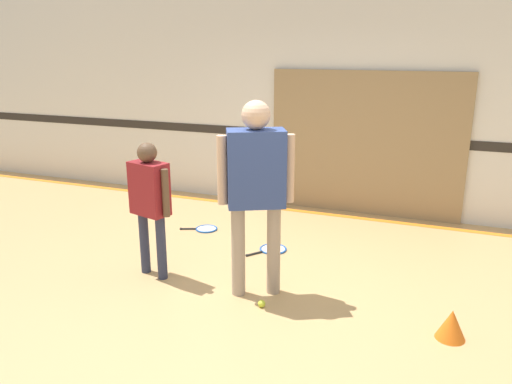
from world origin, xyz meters
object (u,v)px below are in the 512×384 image
racket_second_spare (205,229)px  training_cone (451,324)px  person_student_left (150,195)px  racket_spare_on_floor (272,249)px  tennis_ball_by_spare_racket (270,249)px  person_instructor (256,179)px  tennis_ball_near_instructor (262,304)px

racket_second_spare → training_cone: 3.25m
person_student_left → racket_spare_on_floor: bearing=64.4°
tennis_ball_by_spare_racket → training_cone: training_cone is taller
racket_spare_on_floor → training_cone: bearing=95.2°
racket_spare_on_floor → training_cone: training_cone is taller
person_student_left → training_cone: person_student_left is taller
racket_spare_on_floor → tennis_ball_by_spare_racket: tennis_ball_by_spare_racket is taller
person_instructor → racket_second_spare: 2.09m
person_student_left → tennis_ball_by_spare_racket: size_ratio=20.32×
person_student_left → tennis_ball_near_instructor: size_ratio=20.32×
training_cone → tennis_ball_near_instructor: bearing=-177.2°
person_instructor → person_student_left: size_ratio=1.32×
training_cone → person_student_left: bearing=177.1°
person_instructor → racket_spare_on_floor: (-0.20, 1.01, -1.08)m
person_student_left → racket_second_spare: person_student_left is taller
tennis_ball_near_instructor → training_cone: bearing=2.8°
tennis_ball_near_instructor → tennis_ball_by_spare_racket: size_ratio=1.00×
racket_second_spare → tennis_ball_by_spare_racket: (1.00, -0.38, 0.02)m
person_instructor → person_student_left: (-1.08, -0.01, -0.27)m
tennis_ball_by_spare_racket → racket_spare_on_floor: bearing=94.1°
training_cone → tennis_ball_by_spare_racket: bearing=149.8°
tennis_ball_near_instructor → racket_second_spare: bearing=130.7°
racket_spare_on_floor → person_student_left: bearing=-4.2°
racket_second_spare → tennis_ball_near_instructor: 2.06m
person_student_left → training_cone: bearing=12.5°
person_instructor → racket_spare_on_floor: size_ratio=3.49×
training_cone → person_instructor: bearing=174.8°
person_student_left → racket_spare_on_floor: 1.58m
person_instructor → person_student_left: 1.12m
person_student_left → tennis_ball_by_spare_racket: 1.53m
tennis_ball_by_spare_racket → person_student_left: bearing=-133.0°
racket_second_spare → tennis_ball_by_spare_racket: bearing=136.9°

